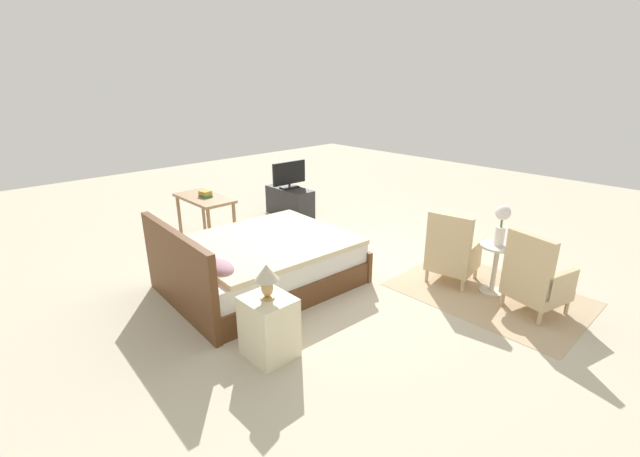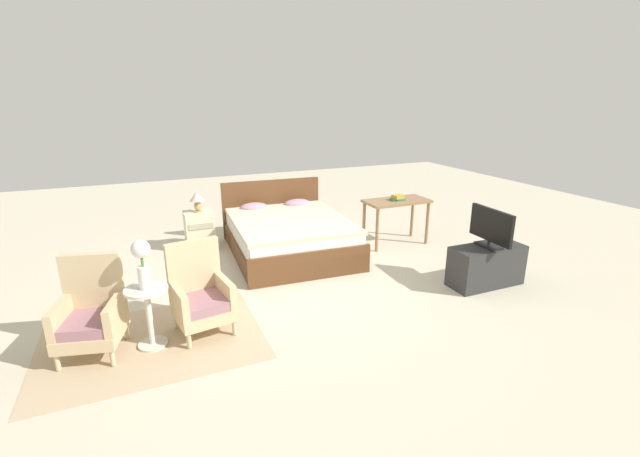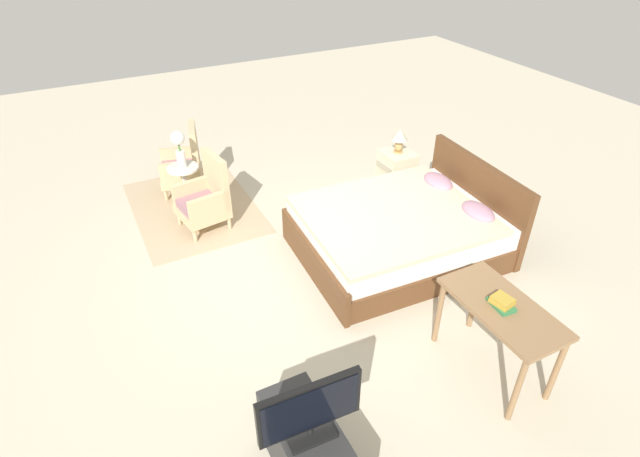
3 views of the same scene
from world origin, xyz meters
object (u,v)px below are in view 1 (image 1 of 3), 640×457
at_px(nightstand, 269,327).
at_px(vanity_desk, 205,204).
at_px(side_table, 496,263).
at_px(tv_stand, 290,202).
at_px(tv_flatscreen, 289,175).
at_px(table_lamp, 267,276).
at_px(armchair_by_window_right, 452,254).
at_px(book_stack, 205,194).
at_px(armchair_by_window_left, 535,280).
at_px(flower_vase, 502,221).
at_px(bed, 258,263).

relative_size(nightstand, vanity_desk, 0.57).
relative_size(side_table, nightstand, 1.03).
bearing_deg(tv_stand, vanity_desk, 95.89).
bearing_deg(tv_stand, tv_flatscreen, -2.58).
bearing_deg(table_lamp, tv_stand, -42.20).
xyz_separation_m(armchair_by_window_right, book_stack, (3.32, 1.50, 0.39)).
relative_size(tv_stand, vanity_desk, 0.92).
xyz_separation_m(armchair_by_window_left, table_lamp, (1.35, 2.56, 0.43)).
height_order(armchair_by_window_right, tv_flatscreen, tv_flatscreen).
xyz_separation_m(table_lamp, vanity_desk, (2.97, -1.04, -0.18)).
xyz_separation_m(armchair_by_window_left, flower_vase, (0.50, -0.12, 0.52)).
distance_m(armchair_by_window_right, tv_stand, 3.53).
relative_size(table_lamp, tv_stand, 0.34).
bearing_deg(armchair_by_window_right, flower_vase, -166.90).
height_order(bed, flower_vase, flower_vase).
relative_size(flower_vase, tv_stand, 0.50).
bearing_deg(bed, book_stack, -10.02).
distance_m(table_lamp, tv_flatscreen, 4.27).
relative_size(armchair_by_window_left, tv_stand, 0.96).
relative_size(bed, side_table, 3.68).
distance_m(bed, vanity_desk, 1.81).
bearing_deg(side_table, armchair_by_window_left, 166.88).
distance_m(side_table, table_lamp, 2.84).
height_order(table_lamp, tv_flatscreen, tv_flatscreen).
xyz_separation_m(bed, tv_stand, (1.95, -2.11, -0.04)).
bearing_deg(side_table, book_stack, 22.89).
bearing_deg(flower_vase, tv_stand, -2.66).
xyz_separation_m(bed, side_table, (-2.07, -1.92, 0.09)).
height_order(armchair_by_window_right, table_lamp, armchair_by_window_right).
bearing_deg(armchair_by_window_left, book_stack, 19.13).
distance_m(flower_vase, tv_flatscreen, 4.02).
relative_size(nightstand, table_lamp, 1.80).
xyz_separation_m(side_table, tv_stand, (4.01, -0.19, -0.12)).
bearing_deg(armchair_by_window_left, vanity_desk, 19.41).
bearing_deg(book_stack, side_table, -157.11).
distance_m(armchair_by_window_right, side_table, 0.52).
bearing_deg(bed, flower_vase, -137.08).
bearing_deg(vanity_desk, side_table, -156.81).
xyz_separation_m(armchair_by_window_left, side_table, (0.50, -0.12, 0.00)).
xyz_separation_m(bed, book_stack, (1.75, -0.31, 0.48)).
relative_size(flower_vase, tv_flatscreen, 0.68).
relative_size(table_lamp, book_stack, 1.45).
height_order(bed, side_table, bed).
xyz_separation_m(table_lamp, tv_flatscreen, (3.16, -2.87, -0.04)).
distance_m(tv_flatscreen, book_stack, 1.81).
distance_m(nightstand, tv_stand, 4.27).
distance_m(side_table, flower_vase, 0.52).
distance_m(armchair_by_window_left, vanity_desk, 4.59).
bearing_deg(tv_stand, side_table, 177.34).
bearing_deg(vanity_desk, armchair_by_window_right, -155.40).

